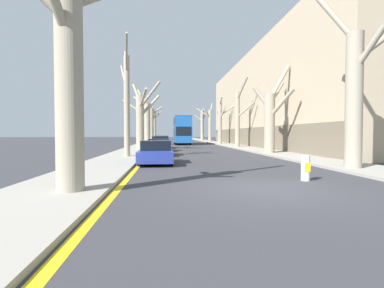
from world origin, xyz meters
TOP-DOWN VIEW (x-y plane):
  - ground_plane at (0.00, 0.00)m, footprint 300.00×300.00m
  - sidewalk_left at (-6.16, 50.00)m, footprint 3.05×120.00m
  - sidewalk_right at (6.16, 50.00)m, footprint 3.05×120.00m
  - building_facade_right at (12.67, 30.92)m, footprint 10.08×47.51m
  - kerb_line_stripe at (-4.45, 50.00)m, footprint 0.24×120.00m
  - street_tree_left_0 at (-5.60, -0.44)m, footprint 4.52×3.13m
  - street_tree_left_1 at (-5.73, 12.33)m, footprint 1.10×4.28m
  - street_tree_left_2 at (-5.66, 23.15)m, footprint 4.24×3.53m
  - street_tree_left_3 at (-5.87, 35.94)m, footprint 3.62×3.26m
  - street_tree_left_4 at (-5.73, 46.84)m, footprint 4.18×2.74m
  - street_tree_left_5 at (-5.67, 58.60)m, footprint 3.12×1.76m
  - street_tree_right_0 at (5.60, 4.18)m, footprint 4.07×3.10m
  - street_tree_right_1 at (5.70, 15.36)m, footprint 3.42×3.82m
  - street_tree_right_2 at (5.74, 26.90)m, footprint 1.99×3.24m
  - street_tree_right_3 at (5.77, 39.03)m, footprint 2.78×1.94m
  - street_tree_right_4 at (5.54, 49.78)m, footprint 3.49×3.12m
  - street_tree_right_5 at (5.59, 62.23)m, footprint 3.43×2.75m
  - double_decker_bus at (-0.44, 39.53)m, footprint 2.57×10.25m
  - parked_car_0 at (-3.55, 8.11)m, footprint 1.86×4.24m
  - parked_car_1 at (-3.55, 14.37)m, footprint 1.75×4.16m
  - parked_car_2 at (-3.55, 20.45)m, footprint 1.78×4.13m
  - parked_car_3 at (-3.55, 26.27)m, footprint 1.78×4.56m
  - traffic_bollard at (2.00, 1.41)m, footprint 0.31×0.32m

SIDE VIEW (x-z plane):
  - ground_plane at x=0.00m, z-range 0.00..0.00m
  - kerb_line_stripe at x=-4.45m, z-range 0.00..0.01m
  - sidewalk_left at x=-6.16m, z-range 0.00..0.12m
  - sidewalk_right at x=6.16m, z-range 0.00..0.12m
  - traffic_bollard at x=2.00m, z-range 0.00..0.91m
  - parked_car_1 at x=-3.55m, z-range -0.03..1.26m
  - parked_car_0 at x=-3.55m, z-range -0.03..1.28m
  - parked_car_2 at x=-3.55m, z-range -0.04..1.40m
  - parked_car_3 at x=-3.55m, z-range -0.04..1.41m
  - double_decker_bus at x=-0.44m, z-range 0.29..4.69m
  - street_tree_right_1 at x=5.70m, z-range -0.72..6.87m
  - street_tree_left_0 at x=-5.60m, z-range -0.12..6.87m
  - street_tree_left_2 at x=-5.66m, z-range -0.10..6.99m
  - street_tree_right_0 at x=5.60m, z-range -0.85..8.07m
  - street_tree_right_3 at x=5.77m, z-range -0.14..7.47m
  - street_tree_right_4 at x=5.54m, z-range -0.27..7.64m
  - street_tree_left_3 at x=-5.87m, z-range -0.53..7.93m
  - street_tree_left_4 at x=-5.73m, z-range -0.45..7.93m
  - street_tree_right_2 at x=5.74m, z-range -0.34..7.84m
  - street_tree_left_1 at x=-5.73m, z-range -0.03..7.87m
  - street_tree_right_5 at x=5.59m, z-range -0.04..7.91m
  - street_tree_left_5 at x=-5.67m, z-range -0.11..8.25m
  - building_facade_right at x=12.67m, z-range -0.01..12.29m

